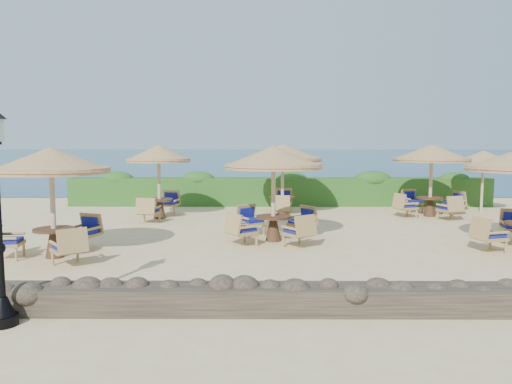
% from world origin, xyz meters
% --- Properties ---
extents(ground, '(120.00, 120.00, 0.00)m').
position_xyz_m(ground, '(0.00, 0.00, 0.00)').
color(ground, beige).
rests_on(ground, ground).
extents(sea, '(160.00, 160.00, 0.00)m').
position_xyz_m(sea, '(0.00, 70.00, 0.00)').
color(sea, navy).
rests_on(sea, ground).
extents(hedge, '(18.00, 0.90, 1.20)m').
position_xyz_m(hedge, '(0.00, 7.20, 0.60)').
color(hedge, '#214D18').
rests_on(hedge, ground).
extents(stone_wall, '(15.00, 0.65, 0.44)m').
position_xyz_m(stone_wall, '(0.00, -6.20, 0.22)').
color(stone_wall, '#4E4031').
rests_on(stone_wall, ground).
extents(extra_parasol, '(2.30, 2.30, 2.41)m').
position_xyz_m(extra_parasol, '(7.80, 5.20, 2.17)').
color(extra_parasol, '#CCB28F').
rests_on(extra_parasol, ground).
extents(cafe_set_0, '(2.82, 2.81, 2.65)m').
position_xyz_m(cafe_set_0, '(-5.82, -2.37, 1.90)').
color(cafe_set_0, '#CCB28F').
rests_on(cafe_set_0, ground).
extents(cafe_set_1, '(2.75, 2.75, 2.65)m').
position_xyz_m(cafe_set_1, '(-0.49, -0.38, 1.81)').
color(cafe_set_1, '#CCB28F').
rests_on(cafe_set_1, ground).
extents(cafe_set_3, '(2.29, 2.87, 2.65)m').
position_xyz_m(cafe_set_3, '(-4.47, 3.64, 1.89)').
color(cafe_set_3, '#CCB28F').
rests_on(cafe_set_3, ground).
extents(cafe_set_4, '(3.00, 3.00, 2.65)m').
position_xyz_m(cafe_set_4, '(-0.01, 4.47, 2.05)').
color(cafe_set_4, '#CCB28F').
rests_on(cafe_set_4, ground).
extents(cafe_set_5, '(2.87, 2.87, 2.65)m').
position_xyz_m(cafe_set_5, '(5.45, 4.20, 1.82)').
color(cafe_set_5, '#CCB28F').
rests_on(cafe_set_5, ground).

